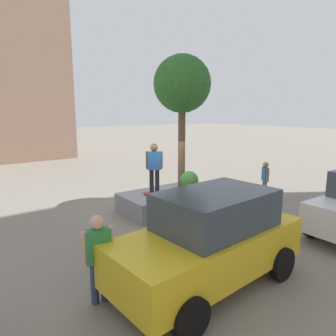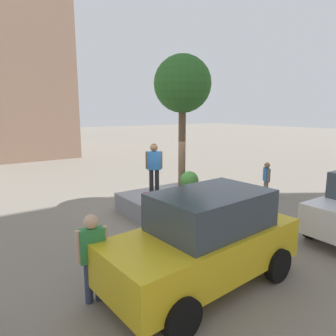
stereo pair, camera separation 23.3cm
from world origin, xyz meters
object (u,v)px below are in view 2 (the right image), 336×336
passerby_with_bag (266,178)px  skateboarder (154,165)px  planter_ledge (168,200)px  skateboard (154,193)px  plaza_tree (182,85)px  bystander_watching (92,252)px  taxi_cab (205,239)px

passerby_with_bag → skateboarder: bearing=-13.5°
planter_ledge → skateboard: skateboard is taller
planter_ledge → plaza_tree: (-0.83, -0.24, 4.26)m
passerby_with_bag → bystander_watching: bearing=16.8°
skateboard → passerby_with_bag: bearing=166.5°
plaza_tree → bystander_watching: plaza_tree is taller
skateboard → passerby_with_bag: size_ratio=0.53×
passerby_with_bag → bystander_watching: size_ratio=0.87×
planter_ledge → skateboarder: 1.57m
plaza_tree → bystander_watching: (5.32, 4.08, -3.58)m
skateboard → taxi_cab: taxi_cab is taller
taxi_cab → passerby_with_bag: bearing=-152.5°
taxi_cab → bystander_watching: (2.16, -0.79, -0.01)m
skateboarder → passerby_with_bag: skateboarder is taller
taxi_cab → bystander_watching: size_ratio=2.52×
planter_ledge → skateboard: (0.63, 0.03, 0.39)m
bystander_watching → planter_ledge: bearing=-139.4°
planter_ledge → plaza_tree: bearing=-164.2°
skateboard → bystander_watching: bearing=44.7°
plaza_tree → skateboard: size_ratio=6.22×
taxi_cab → bystander_watching: taxi_cab is taller
bystander_watching → taxi_cab: bearing=159.9°
plaza_tree → passerby_with_bag: 5.25m
plaza_tree → skateboarder: (1.47, 0.27, -2.83)m
skateboard → bystander_watching: 5.42m
planter_ledge → skateboarder: (0.63, 0.03, 1.44)m
taxi_cab → bystander_watching: bearing=-20.1°
taxi_cab → planter_ledge: bearing=-116.6°
plaza_tree → taxi_cab: size_ratio=1.14×
skateboard → skateboarder: bearing=0.0°
passerby_with_bag → bystander_watching: (8.73, 2.63, 0.13)m
plaza_tree → bystander_watching: bearing=37.5°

